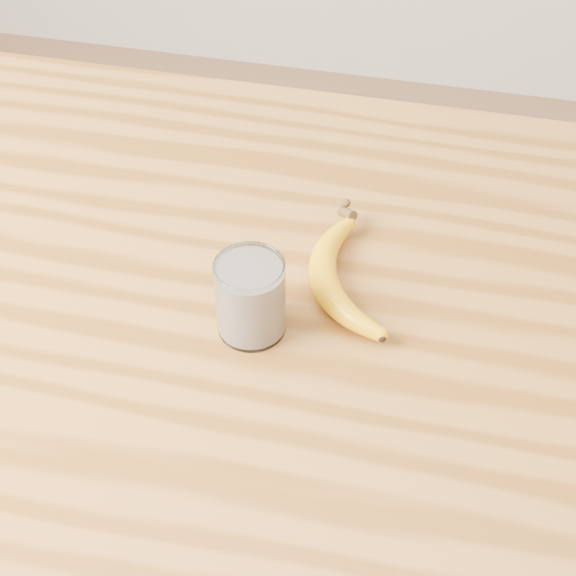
# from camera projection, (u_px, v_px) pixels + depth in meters

# --- Properties ---
(table) EXTENTS (1.20, 0.80, 0.90)m
(table) POSITION_uv_depth(u_px,v_px,m) (311.00, 366.00, 0.96)
(table) COLOR #9B6429
(table) RESTS_ON ground
(smoothie_glass) EXTENTS (0.07, 0.07, 0.09)m
(smoothie_glass) POSITION_uv_depth(u_px,v_px,m) (251.00, 298.00, 0.80)
(smoothie_glass) COLOR white
(smoothie_glass) RESTS_ON table
(banana) EXTENTS (0.18, 0.27, 0.03)m
(banana) POSITION_uv_depth(u_px,v_px,m) (323.00, 279.00, 0.86)
(banana) COLOR #E8A10A
(banana) RESTS_ON table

